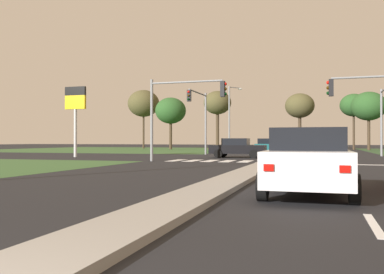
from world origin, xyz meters
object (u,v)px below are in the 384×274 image
Objects in this scene: treeline_near at (144,104)px; treeline_third at (217,103)px; fuel_price_totem at (75,106)px; street_lamp_third at (230,115)px; traffic_signal_far_left at (200,110)px; treeline_second at (171,111)px; car_black_fourth at (237,148)px; treeline_fourth at (300,106)px; treeline_fifth at (354,105)px; car_teal_fifth at (267,146)px; car_blue_second at (272,145)px; car_white_third at (309,161)px; traffic_signal_near_right at (380,100)px; treeline_sixth at (369,106)px; pedestrian_at_median at (295,141)px; traffic_signal_near_left at (180,104)px.

treeline_near reaches higher than treeline_third.
street_lamp_third is at bearing 71.21° from fuel_price_totem.
traffic_signal_far_left is 25.30m from treeline_second.
treeline_fourth reaches higher than car_black_fourth.
car_black_fourth is 0.73× the size of traffic_signal_far_left.
traffic_signal_far_left is at bearing 38.67° from fuel_price_totem.
treeline_second reaches higher than fuel_price_totem.
street_lamp_third reaches higher than treeline_fifth.
fuel_price_totem is at bearing 42.28° from car_teal_fifth.
car_white_third reaches higher than car_blue_second.
treeline_sixth is (3.16, 36.37, 2.42)m from traffic_signal_near_right.
treeline_fifth is 2.84m from treeline_sixth.
street_lamp_third reaches higher than traffic_signal_far_left.
treeline_fourth reaches higher than pedestrian_at_median.
traffic_signal_near_left is (-3.37, -16.87, 2.86)m from car_teal_fifth.
treeline_fifth is (7.01, 19.82, 5.00)m from pedestrian_at_median.
treeline_fourth is at bearing 17.30° from treeline_third.
car_teal_fifth is at bearing -120.22° from treeline_sixth.
car_blue_second is 0.54× the size of treeline_fifth.
car_black_fourth is 39.31m from treeline_near.
car_white_third is 43.22m from street_lamp_third.
traffic_signal_near_right is at bearing -94.97° from treeline_sixth.
treeline_near reaches higher than treeline_fifth.
traffic_signal_near_right is 38.64m from treeline_fourth.
traffic_signal_near_left is 0.66× the size of treeline_sixth.
car_white_third is at bearing -62.55° from treeline_near.
traffic_signal_near_right is 19.70m from pedestrian_at_median.
treeline_near is 1.21× the size of treeline_fifth.
car_teal_fifth is 18.96m from traffic_signal_near_right.
car_blue_second is 4.65m from pedestrian_at_median.
treeline_second reaches higher than car_black_fourth.
street_lamp_third is at bearing -33.94° from treeline_near.
car_white_third reaches higher than car_teal_fifth.
fuel_price_totem is at bearing -108.79° from street_lamp_third.
treeline_third is at bearing -17.84° from treeline_near.
car_white_third is 52.80m from treeline_second.
treeline_second is 0.97× the size of treeline_fifth.
traffic_signal_near_left is 36.33m from treeline_second.
car_blue_second and car_black_fourth have the same top height.
treeline_near is at bearing 116.59° from traffic_signal_near_left.
treeline_sixth reaches higher than car_black_fourth.
car_teal_fifth is 0.51× the size of treeline_third.
treeline_near is 34.30m from treeline_sixth.
treeline_fourth is at bearing -1.84° from treeline_near.
treeline_second is 0.91× the size of treeline_third.
traffic_signal_near_left is at bearing 119.73° from car_white_third.
pedestrian_at_median is 19.96m from treeline_fourth.
pedestrian_at_median is at bearing -109.49° from treeline_fifth.
traffic_signal_far_left reaches higher than car_blue_second.
pedestrian_at_median is at bearing -53.08° from treeline_third.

